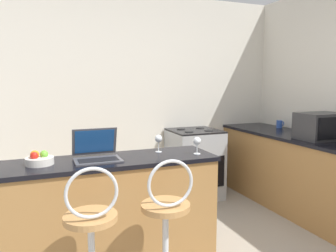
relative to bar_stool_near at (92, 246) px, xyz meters
name	(u,v)px	position (x,y,z in m)	size (l,w,h in m)	color
wall_back	(123,98)	(0.74, 2.10, 0.83)	(12.00, 0.06, 2.60)	silver
breakfast_bar	(113,211)	(0.25, 0.57, -0.03)	(1.71, 0.53, 0.89)	#9E703D
counter_right	(320,180)	(2.53, 0.60, -0.03)	(0.67, 2.97, 0.89)	#9E703D
bar_stool_near	(92,246)	(0.00, 0.00, 0.00)	(0.40, 0.40, 1.00)	silver
bar_stool_far	(166,233)	(0.51, 0.00, 0.00)	(0.40, 0.40, 1.00)	silver
laptop	(96,152)	(0.14, 0.61, 0.48)	(0.36, 0.30, 0.24)	#47474C
microwave	(321,126)	(2.54, 0.64, 0.56)	(0.48, 0.35, 0.29)	#2D2D30
stove_range	(194,164)	(1.58, 1.75, -0.03)	(0.62, 0.61, 0.89)	#9EA3A8
wine_glass_tall	(158,139)	(0.69, 0.67, 0.53)	(0.07, 0.07, 0.15)	silver
fruit_bowl	(39,160)	(-0.29, 0.59, 0.45)	(0.21, 0.21, 0.11)	silver
wine_glass_short	(197,142)	(0.97, 0.47, 0.52)	(0.07, 0.07, 0.15)	silver
mug_blue	(280,124)	(2.73, 1.51, 0.47)	(0.10, 0.08, 0.10)	#2D51AD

